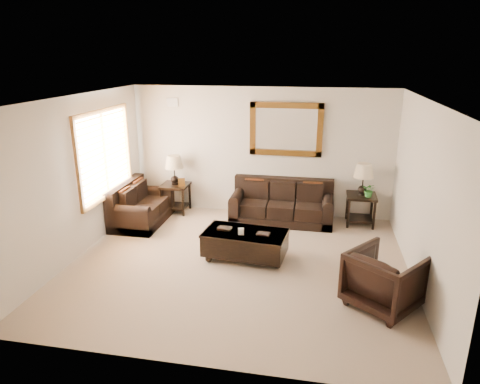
% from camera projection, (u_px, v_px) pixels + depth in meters
% --- Properties ---
extents(room, '(5.51, 5.01, 2.71)m').
position_uv_depth(room, '(238.00, 186.00, 6.71)').
color(room, gray).
rests_on(room, ground).
extents(window, '(0.07, 1.96, 1.66)m').
position_uv_depth(window, '(105.00, 154.00, 7.97)').
color(window, white).
rests_on(window, room).
extents(mirror, '(1.50, 0.06, 1.10)m').
position_uv_depth(mirror, '(286.00, 129.00, 8.77)').
color(mirror, '#543910').
rests_on(mirror, room).
extents(air_vent, '(0.25, 0.02, 0.18)m').
position_uv_depth(air_vent, '(172.00, 102.00, 9.06)').
color(air_vent, '#999999').
rests_on(air_vent, room).
extents(sofa, '(2.08, 0.90, 0.85)m').
position_uv_depth(sofa, '(282.00, 206.00, 8.89)').
color(sofa, black).
rests_on(sofa, room).
extents(loveseat, '(0.88, 1.49, 0.84)m').
position_uv_depth(loveseat, '(140.00, 208.00, 8.78)').
color(loveseat, black).
rests_on(loveseat, room).
extents(end_table_left, '(0.58, 0.58, 1.27)m').
position_uv_depth(end_table_left, '(175.00, 176.00, 9.22)').
color(end_table_left, black).
rests_on(end_table_left, room).
extents(end_table_right, '(0.58, 0.58, 1.27)m').
position_uv_depth(end_table_right, '(363.00, 185.00, 8.52)').
color(end_table_right, black).
rests_on(end_table_right, room).
extents(coffee_table, '(1.46, 0.89, 0.59)m').
position_uv_depth(coffee_table, '(245.00, 242.00, 7.25)').
color(coffee_table, black).
rests_on(coffee_table, room).
extents(armchair, '(1.18, 1.18, 0.89)m').
position_uv_depth(armchair, '(385.00, 277.00, 5.79)').
color(armchair, black).
rests_on(armchair, floor).
extents(potted_plant, '(0.33, 0.35, 0.22)m').
position_uv_depth(potted_plant, '(369.00, 192.00, 8.43)').
color(potted_plant, '#23581E').
rests_on(potted_plant, end_table_right).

